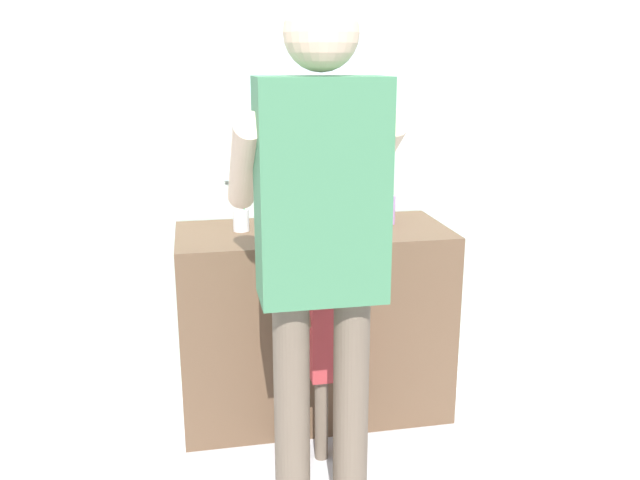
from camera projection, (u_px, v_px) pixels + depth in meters
ground_plane at (327, 441)px, 2.83m from camera, size 14.00×14.00×0.00m
back_wall at (301, 112)px, 3.06m from camera, size 4.40×0.10×2.70m
vanity_cabinet at (314, 321)px, 3.00m from camera, size 1.19×0.54×0.87m
sink_basin at (314, 218)px, 2.85m from camera, size 0.36×0.36×0.11m
faucet at (306, 202)px, 3.06m from camera, size 0.18×0.14×0.18m
toothbrush_cup at (241, 219)px, 2.85m from camera, size 0.07×0.07×0.21m
soap_bottle at (389, 209)px, 2.97m from camera, size 0.06×0.06×0.17m
child_toddler at (332, 351)px, 2.61m from camera, size 0.24×0.24×0.79m
adult_parent at (320, 224)px, 2.15m from camera, size 0.55×0.58×1.78m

